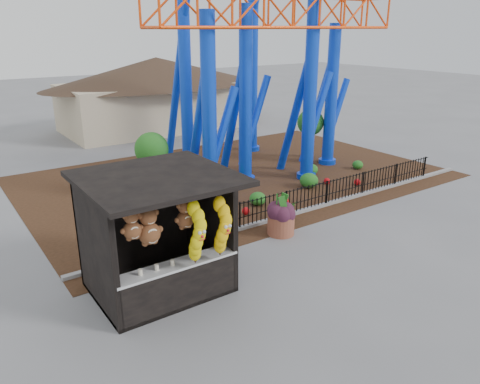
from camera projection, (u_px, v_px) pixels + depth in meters
ground at (278, 274)px, 12.86m from camera, size 120.00×120.00×0.00m
mulch_bed at (235, 177)px, 21.21m from camera, size 18.00×12.00×0.02m
curb at (311, 209)px, 17.32m from camera, size 18.00×0.18×0.12m
prize_booth at (161, 238)px, 11.43m from camera, size 3.50×3.40×3.12m
picket_fence at (329, 193)px, 17.65m from camera, size 12.20×0.06×1.00m
roller_coaster at (253, 26)px, 19.85m from camera, size 11.00×6.37×10.82m
terracotta_planter at (281, 225)px, 15.24m from camera, size 0.95×0.95×0.65m
planter_foliage at (281, 206)px, 15.02m from camera, size 0.70×0.70×0.64m
potted_plant at (285, 211)px, 16.17m from camera, size 0.74×0.66×0.77m
landscaping at (286, 180)px, 19.85m from camera, size 8.14×3.89×0.62m
pavilion at (157, 82)px, 30.56m from camera, size 15.00×15.00×4.80m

